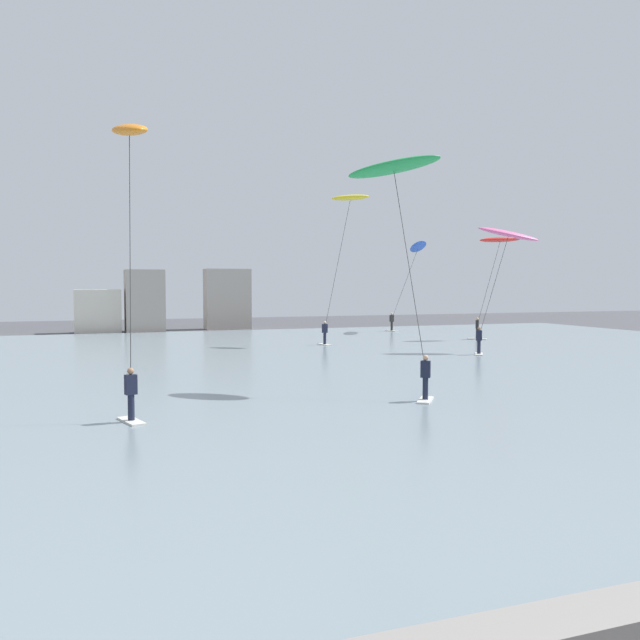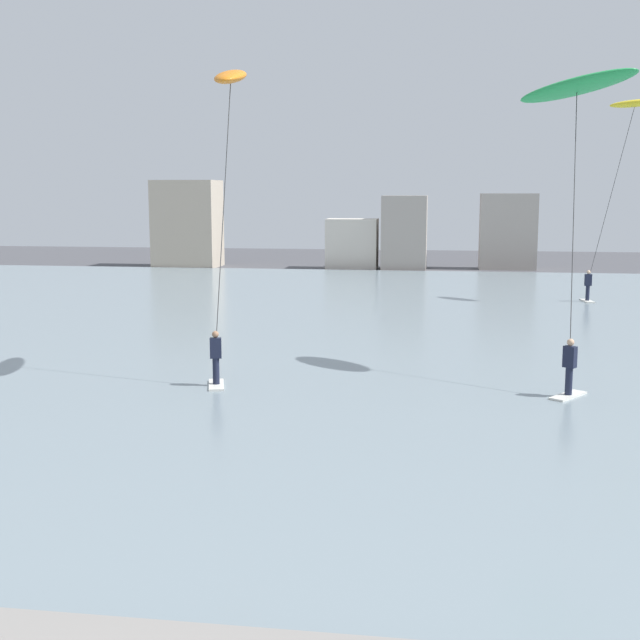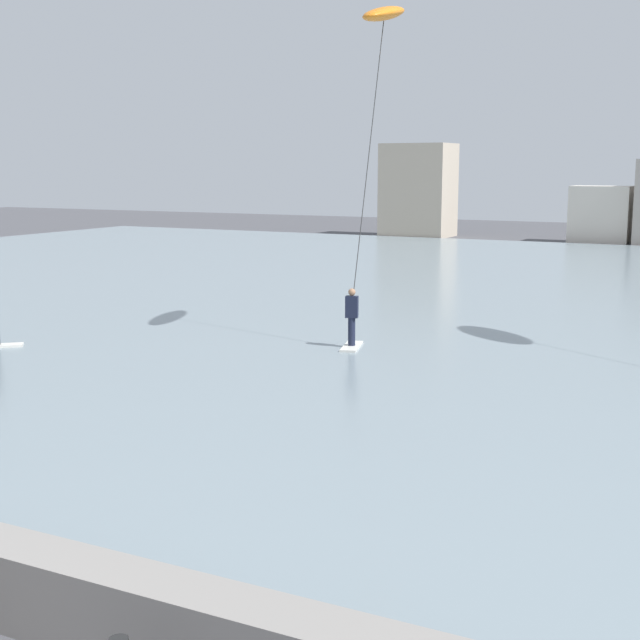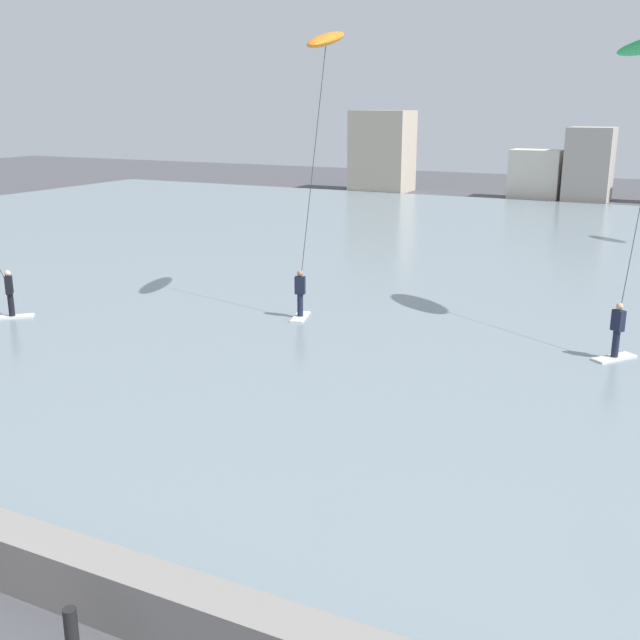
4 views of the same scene
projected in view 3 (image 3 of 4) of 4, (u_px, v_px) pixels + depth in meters
name	position (u px, v px, depth m)	size (l,w,h in m)	color
seawall_barrier	(19.00, 581.00, 9.91)	(60.00, 0.70, 0.91)	gray
water_bay	(553.00, 301.00, 33.39)	(84.00, 52.00, 0.10)	gray
far_shore_buildings	(567.00, 198.00, 60.20)	(29.13, 4.40, 6.70)	#B7A893
kitesurfer_orange	(380.00, 48.00, 24.30)	(1.40, 3.84, 9.59)	silver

